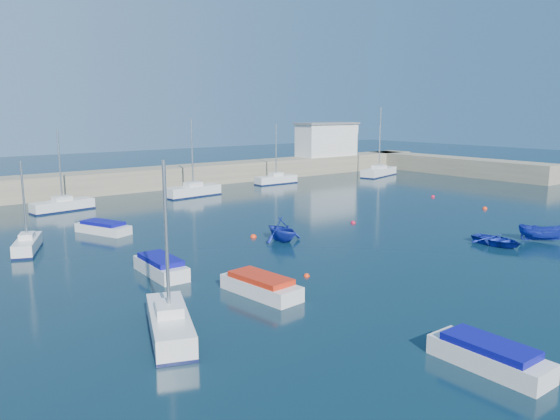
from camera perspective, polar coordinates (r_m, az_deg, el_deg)
ground at (r=36.08m, az=19.88°, el=-5.99°), size 220.00×220.00×0.00m
back_wall at (r=71.12m, az=-13.15°, el=3.25°), size 96.00×4.50×2.60m
right_arm at (r=89.47m, az=17.70°, el=4.44°), size 4.50×32.00×2.60m
harbor_office at (r=87.67m, az=4.92°, el=7.27°), size 10.00×4.00×5.00m
sailboat_1 at (r=24.83m, az=-11.45°, el=-11.55°), size 3.61×6.01×7.76m
sailboat_3 at (r=42.22m, az=-24.88°, el=-3.27°), size 3.03×4.86×6.36m
sailboat_5 at (r=57.81m, az=-21.76°, el=0.47°), size 6.16×2.55×7.92m
sailboat_6 at (r=63.68m, az=-9.05°, el=2.01°), size 6.85×2.60×8.87m
sailboat_7 at (r=73.78m, az=-0.41°, el=3.23°), size 6.08×1.77×8.05m
sailboat_8 at (r=83.86m, az=10.30°, el=3.96°), size 8.20×4.36×10.28m
motorboat_0 at (r=29.57m, az=-2.02°, el=-7.90°), size 2.21×5.03×1.09m
motorboat_1 at (r=33.75m, az=-12.36°, el=-5.77°), size 1.79×4.70×1.14m
motorboat_2 at (r=46.31m, az=-18.00°, el=-1.75°), size 3.35×5.04×0.98m
motorboat_3 at (r=23.10m, az=21.02°, el=-14.02°), size 1.65×4.64×1.08m
dinghy_center at (r=43.16m, az=21.72°, el=-2.95°), size 2.73×3.77×0.77m
dinghy_left at (r=41.27m, az=0.19°, el=-2.04°), size 3.06×3.52×1.81m
dinghy_right at (r=45.74m, az=25.76°, el=-2.17°), size 3.00×3.60×1.34m
buoy_0 at (r=32.88m, az=2.80°, el=-6.94°), size 0.38×0.38×0.38m
buoy_1 at (r=48.43m, az=7.65°, el=-1.37°), size 0.45×0.45×0.45m
buoy_2 at (r=58.68m, az=20.61°, el=0.11°), size 0.48×0.48×0.48m
buoy_3 at (r=42.75m, az=-2.79°, el=-2.87°), size 0.50×0.50×0.50m
buoy_4 at (r=64.87m, az=15.69°, el=1.31°), size 0.46×0.46×0.46m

